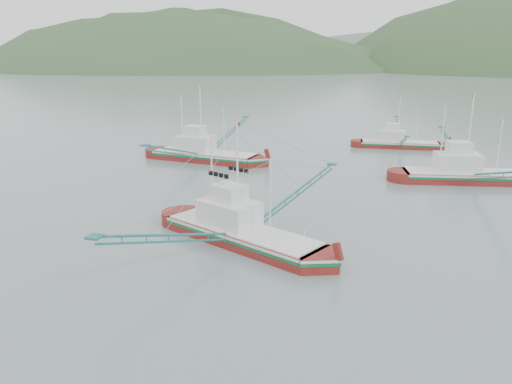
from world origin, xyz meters
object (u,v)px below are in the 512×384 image
(main_boat, at_px, (241,217))
(bg_boat_right, at_px, (469,166))
(bg_boat_left, at_px, (203,149))
(bg_boat_far, at_px, (399,140))

(main_boat, bearing_deg, bg_boat_right, 77.35)
(main_boat, distance_m, bg_boat_left, 30.84)
(main_boat, distance_m, bg_boat_right, 31.68)
(main_boat, bearing_deg, bg_boat_far, 100.52)
(bg_boat_far, bearing_deg, main_boat, -108.84)
(bg_boat_far, bearing_deg, bg_boat_left, -150.44)
(bg_boat_far, bearing_deg, bg_boat_right, -72.58)
(bg_boat_left, relative_size, bg_boat_right, 1.02)
(main_boat, relative_size, bg_boat_right, 0.92)
(bg_boat_left, xyz_separation_m, bg_boat_far, (25.11, 17.87, -0.33))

